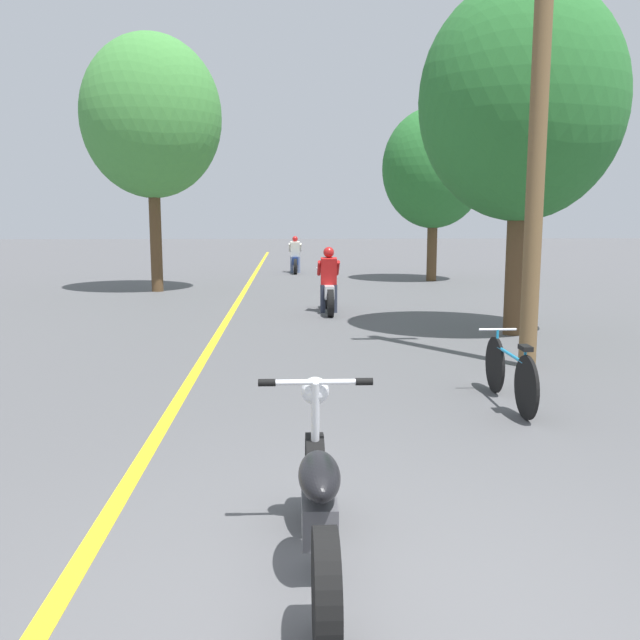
{
  "coord_description": "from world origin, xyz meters",
  "views": [
    {
      "loc": [
        -0.42,
        -3.28,
        2.08
      ],
      "look_at": [
        -0.08,
        4.37,
        0.9
      ],
      "focal_mm": 38.0,
      "sensor_mm": 36.0,
      "label": 1
    }
  ],
  "objects_px": {
    "roadside_tree_right_near": "(522,103)",
    "motorcycle_rider_lead": "(329,288)",
    "motorcycle_rider_far": "(295,259)",
    "bicycle_parked": "(510,373)",
    "roadside_tree_left": "(151,117)",
    "motorcycle_foreground": "(319,506)",
    "roadside_tree_right_far": "(434,169)",
    "utility_pole": "(540,84)"
  },
  "relations": [
    {
      "from": "utility_pole",
      "to": "roadside_tree_left",
      "type": "height_order",
      "value": "utility_pole"
    },
    {
      "from": "motorcycle_rider_far",
      "to": "bicycle_parked",
      "type": "bearing_deg",
      "value": -82.92
    },
    {
      "from": "utility_pole",
      "to": "roadside_tree_right_far",
      "type": "distance_m",
      "value": 12.71
    },
    {
      "from": "motorcycle_foreground",
      "to": "roadside_tree_left",
      "type": "bearing_deg",
      "value": 104.15
    },
    {
      "from": "roadside_tree_right_near",
      "to": "motorcycle_rider_lead",
      "type": "bearing_deg",
      "value": 136.66
    },
    {
      "from": "roadside_tree_left",
      "to": "bicycle_parked",
      "type": "height_order",
      "value": "roadside_tree_left"
    },
    {
      "from": "roadside_tree_right_near",
      "to": "motorcycle_rider_lead",
      "type": "distance_m",
      "value": 5.47
    },
    {
      "from": "roadside_tree_right_near",
      "to": "roadside_tree_right_far",
      "type": "bearing_deg",
      "value": 86.28
    },
    {
      "from": "utility_pole",
      "to": "motorcycle_foreground",
      "type": "height_order",
      "value": "utility_pole"
    },
    {
      "from": "bicycle_parked",
      "to": "motorcycle_foreground",
      "type": "bearing_deg",
      "value": -122.85
    },
    {
      "from": "roadside_tree_left",
      "to": "motorcycle_rider_lead",
      "type": "xyz_separation_m",
      "value": [
        4.54,
        -4.4,
        -4.17
      ]
    },
    {
      "from": "roadside_tree_right_near",
      "to": "roadside_tree_right_far",
      "type": "relative_size",
      "value": 1.1
    },
    {
      "from": "roadside_tree_left",
      "to": "motorcycle_rider_far",
      "type": "distance_m",
      "value": 8.4
    },
    {
      "from": "utility_pole",
      "to": "roadside_tree_right_near",
      "type": "distance_m",
      "value": 2.65
    },
    {
      "from": "motorcycle_foreground",
      "to": "motorcycle_rider_lead",
      "type": "height_order",
      "value": "motorcycle_rider_lead"
    },
    {
      "from": "motorcycle_rider_lead",
      "to": "roadside_tree_right_far",
      "type": "bearing_deg",
      "value": 62.31
    },
    {
      "from": "motorcycle_foreground",
      "to": "utility_pole",
      "type": "bearing_deg",
      "value": 59.89
    },
    {
      "from": "roadside_tree_right_near",
      "to": "motorcycle_foreground",
      "type": "height_order",
      "value": "roadside_tree_right_near"
    },
    {
      "from": "utility_pole",
      "to": "motorcycle_rider_far",
      "type": "height_order",
      "value": "utility_pole"
    },
    {
      "from": "roadside_tree_right_near",
      "to": "motorcycle_rider_lead",
      "type": "xyz_separation_m",
      "value": [
        -3.1,
        2.92,
        -3.44
      ]
    },
    {
      "from": "motorcycle_foreground",
      "to": "bicycle_parked",
      "type": "distance_m",
      "value": 4.18
    },
    {
      "from": "motorcycle_rider_lead",
      "to": "bicycle_parked",
      "type": "bearing_deg",
      "value": -77.9
    },
    {
      "from": "roadside_tree_right_near",
      "to": "motorcycle_rider_far",
      "type": "distance_m",
      "value": 14.4
    },
    {
      "from": "bicycle_parked",
      "to": "roadside_tree_right_far",
      "type": "bearing_deg",
      "value": 81.54
    },
    {
      "from": "roadside_tree_right_far",
      "to": "motorcycle_rider_far",
      "type": "distance_m",
      "value": 6.34
    },
    {
      "from": "roadside_tree_right_near",
      "to": "motorcycle_rider_lead",
      "type": "relative_size",
      "value": 3.11
    },
    {
      "from": "roadside_tree_left",
      "to": "roadside_tree_right_near",
      "type": "bearing_deg",
      "value": -43.8
    },
    {
      "from": "utility_pole",
      "to": "roadside_tree_right_far",
      "type": "bearing_deg",
      "value": 84.18
    },
    {
      "from": "roadside_tree_left",
      "to": "motorcycle_rider_far",
      "type": "height_order",
      "value": "roadside_tree_left"
    },
    {
      "from": "motorcycle_rider_lead",
      "to": "motorcycle_rider_far",
      "type": "height_order",
      "value": "motorcycle_rider_lead"
    },
    {
      "from": "roadside_tree_right_near",
      "to": "roadside_tree_left",
      "type": "bearing_deg",
      "value": 136.2
    },
    {
      "from": "roadside_tree_right_far",
      "to": "motorcycle_rider_far",
      "type": "bearing_deg",
      "value": 142.31
    },
    {
      "from": "roadside_tree_right_far",
      "to": "motorcycle_rider_lead",
      "type": "distance_m",
      "value": 8.62
    },
    {
      "from": "utility_pole",
      "to": "roadside_tree_left",
      "type": "bearing_deg",
      "value": 125.31
    },
    {
      "from": "utility_pole",
      "to": "roadside_tree_left",
      "type": "distance_m",
      "value": 12.15
    },
    {
      "from": "bicycle_parked",
      "to": "roadside_tree_left",
      "type": "bearing_deg",
      "value": 117.44
    },
    {
      "from": "motorcycle_rider_far",
      "to": "motorcycle_foreground",
      "type": "bearing_deg",
      "value": -90.1
    },
    {
      "from": "roadside_tree_right_far",
      "to": "bicycle_parked",
      "type": "distance_m",
      "value": 15.05
    },
    {
      "from": "motorcycle_rider_lead",
      "to": "bicycle_parked",
      "type": "distance_m",
      "value": 7.57
    },
    {
      "from": "utility_pole",
      "to": "bicycle_parked",
      "type": "xyz_separation_m",
      "value": [
        -0.88,
        -1.91,
        -3.44
      ]
    },
    {
      "from": "roadside_tree_right_far",
      "to": "roadside_tree_left",
      "type": "height_order",
      "value": "roadside_tree_left"
    },
    {
      "from": "motorcycle_foreground",
      "to": "motorcycle_rider_far",
      "type": "distance_m",
      "value": 21.45
    }
  ]
}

